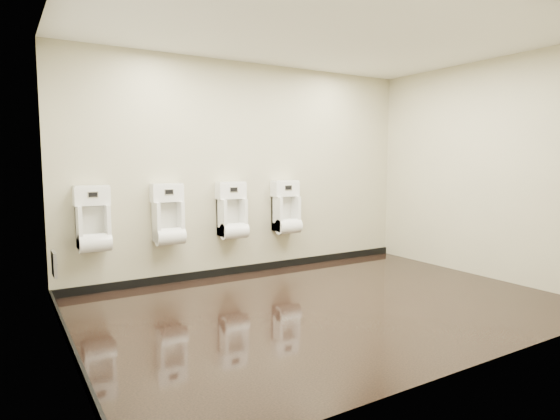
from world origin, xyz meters
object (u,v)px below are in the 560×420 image
Objects in this scene: urinal_0 at (93,224)px; urinal_2 at (232,215)px; access_panel at (54,264)px; urinal_1 at (168,219)px; urinal_3 at (286,211)px.

urinal_0 and urinal_2 have the same top height.
urinal_2 is at bearing 11.11° from access_panel.
urinal_1 and urinal_2 have the same top height.
urinal_2 is at bearing 0.00° from urinal_0.
access_panel is 0.35× the size of urinal_1.
urinal_3 is (1.68, 0.00, 0.00)m from urinal_1.
urinal_0 is at bearing 180.00° from urinal_3.
urinal_2 is 1.00× the size of urinal_3.
access_panel is at bearing -171.93° from urinal_3.
urinal_0 is 1.00× the size of urinal_1.
urinal_0 is 1.70m from urinal_2.
access_panel is 0.35× the size of urinal_3.
urinal_0 is (0.45, 0.42, 0.32)m from access_panel.
urinal_3 is at bearing 0.00° from urinal_1.
urinal_1 is at bearing 17.98° from access_panel.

